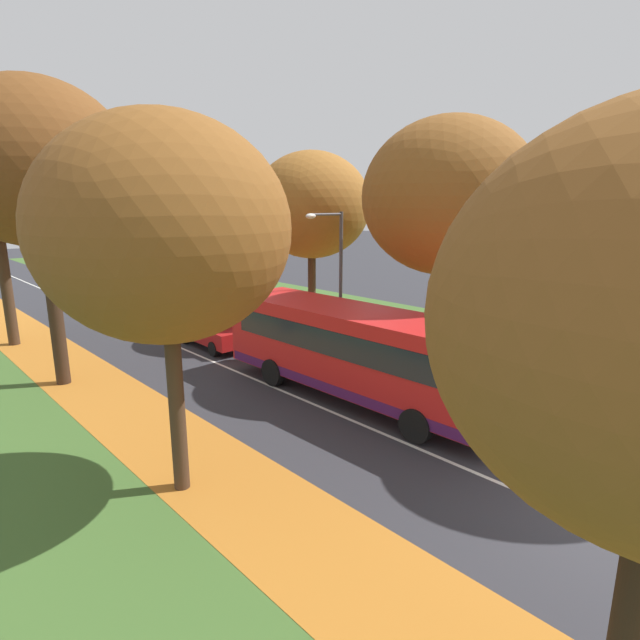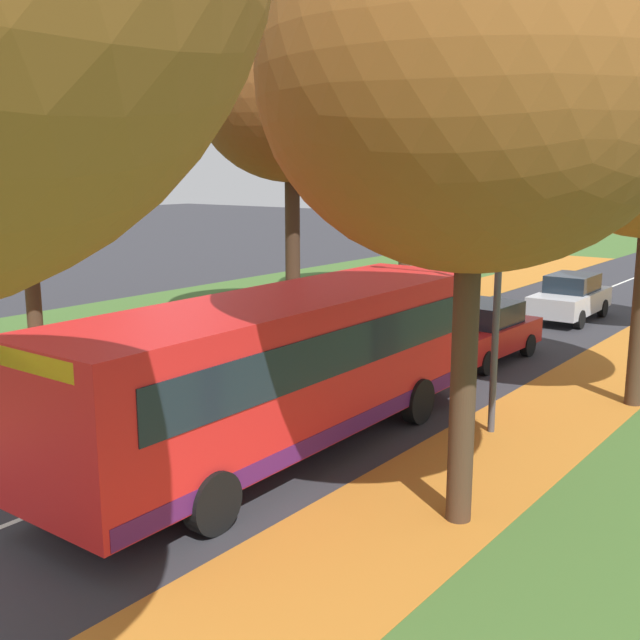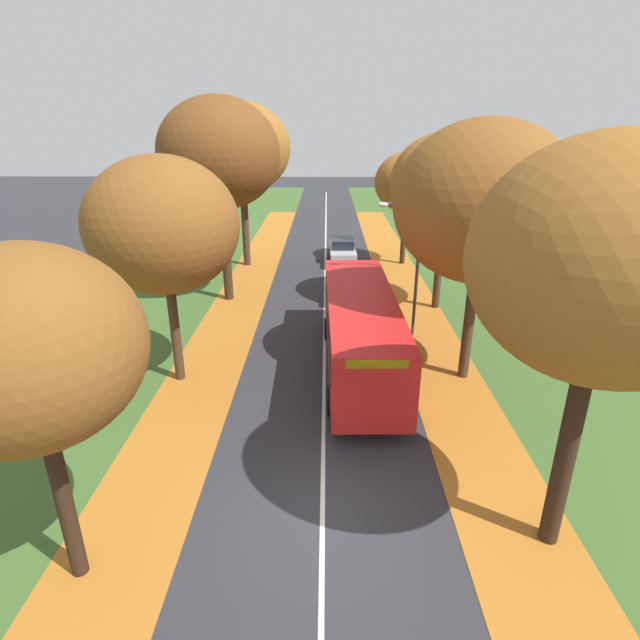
% 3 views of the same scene
% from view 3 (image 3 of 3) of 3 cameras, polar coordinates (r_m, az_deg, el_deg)
% --- Properties ---
extents(ground_plane, '(160.00, 160.00, 0.00)m').
position_cam_3_polar(ground_plane, '(13.14, 0.28, -21.83)').
color(ground_plane, '#2D2D33').
extents(grass_verge_left, '(12.00, 90.00, 0.01)m').
position_cam_3_polar(grass_verge_left, '(32.22, -16.04, 4.64)').
color(grass_verge_left, '#3D6028').
rests_on(grass_verge_left, ground).
extents(leaf_litter_left, '(2.80, 60.00, 0.00)m').
position_cam_3_polar(leaf_litter_left, '(25.62, -9.79, 0.79)').
color(leaf_litter_left, '#B26B23').
rests_on(leaf_litter_left, grass_verge_left).
extents(grass_verge_right, '(12.00, 90.00, 0.01)m').
position_cam_3_polar(grass_verge_right, '(32.19, 17.26, 4.48)').
color(grass_verge_right, '#3D6028').
rests_on(grass_verge_right, ground).
extents(leaf_litter_right, '(2.80, 60.00, 0.00)m').
position_cam_3_polar(leaf_litter_right, '(25.59, 10.91, 0.69)').
color(leaf_litter_right, '#B26B23').
rests_on(leaf_litter_right, grass_verge_right).
extents(road_centre_line, '(0.12, 80.00, 0.01)m').
position_cam_3_polar(road_centre_line, '(30.86, 0.60, 4.75)').
color(road_centre_line, silver).
rests_on(road_centre_line, ground).
extents(tree_left_nearest, '(4.15, 4.15, 7.21)m').
position_cam_3_polar(tree_left_nearest, '(10.23, -30.44, -2.83)').
color(tree_left_nearest, black).
rests_on(tree_left_nearest, ground).
extents(tree_left_near, '(5.14, 5.14, 8.11)m').
position_cam_3_polar(tree_left_near, '(17.82, -17.51, 10.21)').
color(tree_left_near, '#422D1E').
rests_on(tree_left_near, ground).
extents(tree_left_mid, '(6.01, 6.01, 10.26)m').
position_cam_3_polar(tree_left_mid, '(26.30, -11.47, 18.07)').
color(tree_left_mid, '#382619').
rests_on(tree_left_mid, ground).
extents(tree_left_far, '(6.15, 6.15, 10.25)m').
position_cam_3_polar(tree_left_far, '(33.15, -9.02, 18.79)').
color(tree_left_far, '#422D1E').
rests_on(tree_left_far, ground).
extents(tree_right_nearest, '(5.17, 5.17, 9.00)m').
position_cam_3_polar(tree_right_nearest, '(10.66, 30.08, 5.72)').
color(tree_right_nearest, black).
rests_on(tree_right_nearest, ground).
extents(tree_right_near, '(6.02, 6.02, 9.23)m').
position_cam_3_polar(tree_right_near, '(17.93, 18.15, 12.58)').
color(tree_right_near, '#422D1E').
rests_on(tree_right_near, ground).
extents(tree_right_mid, '(5.42, 5.42, 8.66)m').
position_cam_3_polar(tree_right_mid, '(25.36, 14.22, 14.72)').
color(tree_right_mid, '#422D1E').
rests_on(tree_right_mid, ground).
extents(tree_right_far, '(4.18, 4.18, 7.26)m').
position_cam_3_polar(tree_right_far, '(33.75, 9.90, 15.21)').
color(tree_right_far, '#382619').
rests_on(tree_right_far, ground).
extents(streetlamp_right, '(1.89, 0.28, 6.00)m').
position_cam_3_polar(streetlamp_right, '(21.85, 10.31, 7.36)').
color(streetlamp_right, '#47474C').
rests_on(streetlamp_right, ground).
extents(bus, '(2.81, 10.45, 2.98)m').
position_cam_3_polar(bus, '(19.09, 4.66, -0.94)').
color(bus, red).
rests_on(bus, ground).
extents(car_red_lead, '(1.88, 4.25, 1.62)m').
position_cam_3_polar(car_red_lead, '(27.47, 3.22, 4.31)').
color(car_red_lead, '#B21919').
rests_on(car_red_lead, ground).
extents(car_silver_following, '(1.84, 4.23, 1.62)m').
position_cam_3_polar(car_silver_following, '(34.41, 2.58, 7.93)').
color(car_silver_following, '#B7BABF').
rests_on(car_silver_following, ground).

